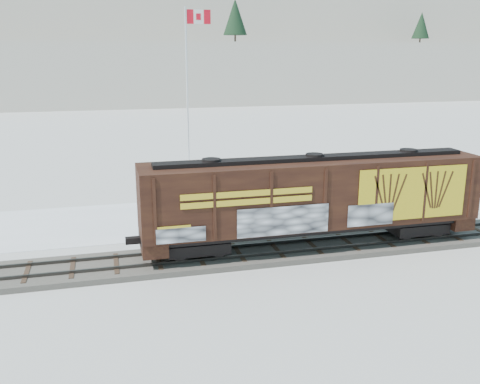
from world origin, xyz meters
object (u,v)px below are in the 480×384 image
object	(u,v)px
car_white	(289,203)
flagpole	(189,121)
car_dark	(272,209)
hopper_railcar	(313,196)
car_silver	(200,206)

from	to	relation	value
car_white	flagpole	bearing A→B (deg)	34.58
flagpole	car_dark	world-z (taller)	flagpole
hopper_railcar	car_white	size ratio (longest dim) A/B	3.46
hopper_railcar	car_silver	distance (m)	8.55
flagpole	hopper_railcar	bearing A→B (deg)	-76.17
car_white	car_silver	bearing A→B (deg)	90.19
car_silver	hopper_railcar	bearing A→B (deg)	-150.85
car_white	car_dark	xyz separation A→B (m)	(-1.30, -0.55, -0.17)
flagpole	car_silver	xyz separation A→B (m)	(-0.83, -8.71, -4.20)
hopper_railcar	car_dark	distance (m)	5.98
hopper_railcar	car_dark	xyz separation A→B (m)	(-0.41, 5.51, -2.29)
hopper_railcar	car_dark	bearing A→B (deg)	94.29
flagpole	car_dark	xyz separation A→B (m)	(3.41, -10.03, -4.33)
hopper_railcar	flagpole	world-z (taller)	flagpole
car_silver	car_dark	world-z (taller)	car_silver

